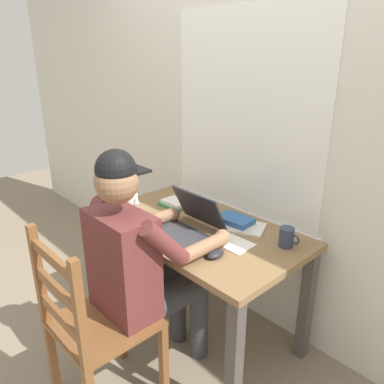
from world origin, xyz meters
name	(u,v)px	position (x,y,z in m)	size (l,w,h in m)	color
ground_plane	(196,329)	(0.00, 0.00, 0.00)	(8.00, 8.00, 0.00)	gray
back_wall	(250,112)	(0.00, 0.42, 1.30)	(6.00, 0.08, 2.60)	silver
desk	(196,243)	(0.00, 0.00, 0.61)	(1.21, 0.69, 0.71)	olive
seated_person	(142,261)	(0.07, -0.42, 0.69)	(0.50, 0.60, 1.25)	brown
wooden_chair	(93,326)	(0.07, -0.70, 0.47)	(0.42, 0.42, 0.95)	brown
laptop	(185,224)	(0.02, -0.10, 0.76)	(0.33, 0.33, 0.22)	#232328
computer_mouse	(216,254)	(0.31, -0.17, 0.73)	(0.06, 0.10, 0.03)	#232328
coffee_mug_white	(131,201)	(-0.47, -0.11, 0.76)	(0.12, 0.09, 0.09)	white
coffee_mug_dark	(287,237)	(0.48, 0.17, 0.76)	(0.11, 0.07, 0.10)	#2D384C
book_stack_main	(175,203)	(-0.30, 0.10, 0.73)	(0.18, 0.15, 0.04)	#38844C
book_stack_side	(235,222)	(0.14, 0.16, 0.74)	(0.20, 0.15, 0.05)	white
paper_pile_near_laptop	(246,227)	(0.21, 0.18, 0.72)	(0.20, 0.17, 0.01)	silver
paper_pile_back_corner	(234,244)	(0.28, -0.01, 0.71)	(0.18, 0.15, 0.01)	white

